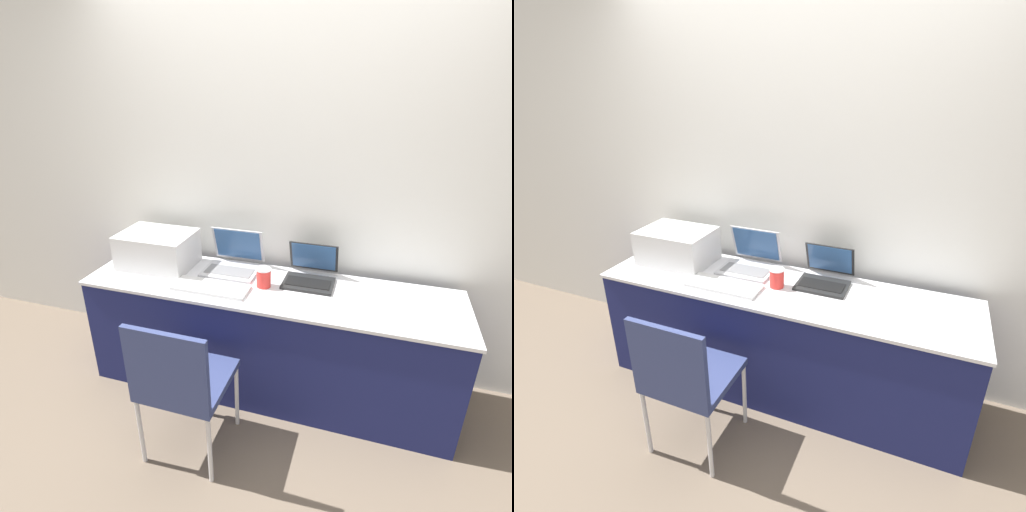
# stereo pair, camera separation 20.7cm
# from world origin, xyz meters

# --- Properties ---
(ground_plane) EXTENTS (14.00, 14.00, 0.00)m
(ground_plane) POSITION_xyz_m (0.00, 0.00, 0.00)
(ground_plane) COLOR #6B5B4C
(wall_back) EXTENTS (8.00, 0.05, 2.60)m
(wall_back) POSITION_xyz_m (0.00, 0.69, 1.30)
(wall_back) COLOR silver
(wall_back) RESTS_ON ground_plane
(table) EXTENTS (2.30, 0.60, 0.75)m
(table) POSITION_xyz_m (0.00, 0.29, 0.37)
(table) COLOR #191E51
(table) RESTS_ON ground_plane
(printer) EXTENTS (0.48, 0.35, 0.23)m
(printer) POSITION_xyz_m (-0.79, 0.37, 0.87)
(printer) COLOR silver
(printer) RESTS_ON table
(laptop_left) EXTENTS (0.35, 0.33, 0.26)m
(laptop_left) POSITION_xyz_m (-0.29, 0.46, 0.80)
(laptop_left) COLOR #B7B7BC
(laptop_left) RESTS_ON table
(laptop_right) EXTENTS (0.31, 0.32, 0.23)m
(laptop_right) POSITION_xyz_m (0.23, 0.45, 0.80)
(laptop_right) COLOR black
(laptop_right) RESTS_ON table
(external_keyboard) EXTENTS (0.46, 0.18, 0.02)m
(external_keyboard) POSITION_xyz_m (-0.32, 0.16, 0.76)
(external_keyboard) COLOR silver
(external_keyboard) RESTS_ON table
(coffee_cup) EXTENTS (0.09, 0.09, 0.12)m
(coffee_cup) POSITION_xyz_m (-0.03, 0.29, 0.81)
(coffee_cup) COLOR red
(coffee_cup) RESTS_ON table
(chair) EXTENTS (0.43, 0.43, 0.87)m
(chair) POSITION_xyz_m (-0.27, -0.38, 0.52)
(chair) COLOR navy
(chair) RESTS_ON ground_plane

